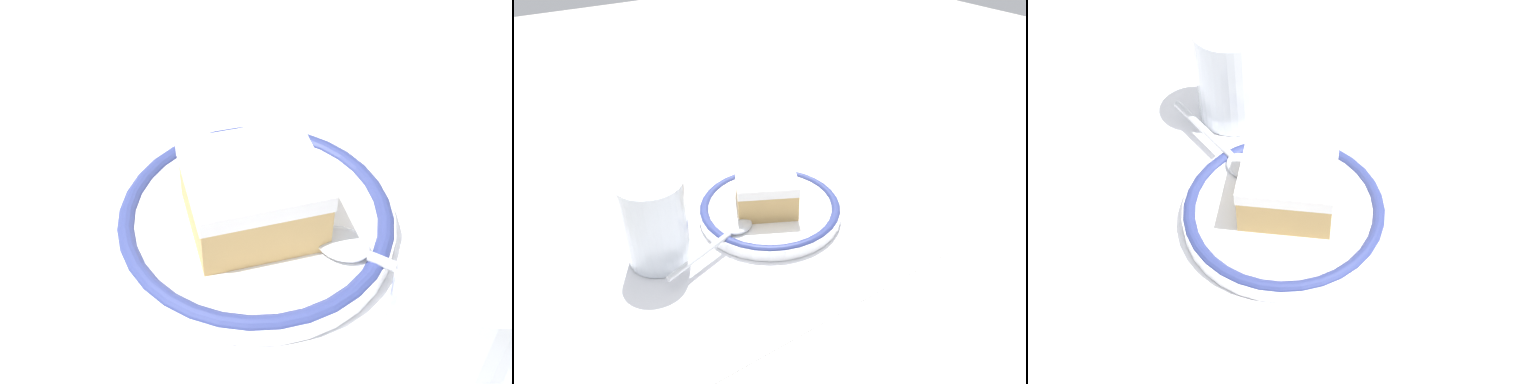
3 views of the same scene
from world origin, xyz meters
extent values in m
plane|color=#B7B2A8|center=(0.00, 0.00, 0.00)|extent=(2.40, 2.40, 0.00)
cube|color=white|center=(0.00, 0.00, 0.00)|extent=(0.42, 0.39, 0.00)
cylinder|color=white|center=(-0.03, 0.02, 0.01)|extent=(0.18, 0.18, 0.01)
torus|color=navy|center=(-0.03, 0.02, 0.01)|extent=(0.18, 0.18, 0.01)
cube|color=tan|center=(-0.03, 0.02, 0.03)|extent=(0.10, 0.10, 0.03)
cube|color=white|center=(-0.03, 0.02, 0.06)|extent=(0.10, 0.10, 0.01)
ellipsoid|color=silver|center=(0.02, 0.04, 0.02)|extent=(0.04, 0.04, 0.01)
cylinder|color=silver|center=(0.08, 0.06, 0.02)|extent=(0.09, 0.03, 0.01)
cylinder|color=silver|center=(0.11, 0.02, 0.05)|extent=(0.07, 0.07, 0.10)
cylinder|color=brown|center=(0.11, 0.02, 0.02)|extent=(0.06, 0.06, 0.05)
cube|color=white|center=(0.07, -0.12, 0.00)|extent=(0.17, 0.17, 0.00)
camera|label=1|loc=(0.19, -0.18, 0.33)|focal=47.76mm
camera|label=2|loc=(0.24, 0.43, 0.37)|focal=33.93mm
camera|label=3|loc=(-0.40, 0.16, 0.47)|focal=48.80mm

